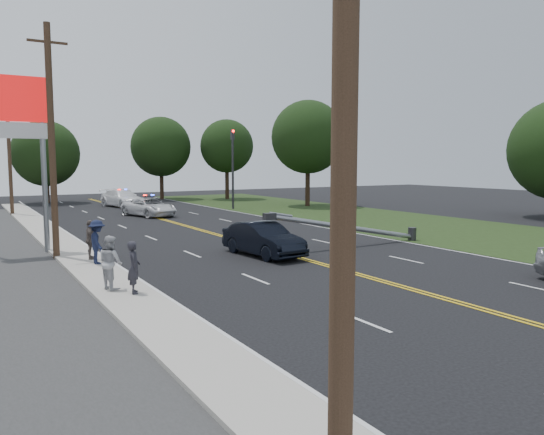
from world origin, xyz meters
TOP-DOWN VIEW (x-y plane):
  - ground at (0.00, 0.00)m, footprint 120.00×120.00m
  - sidewalk at (-8.40, 10.00)m, footprint 1.80×70.00m
  - grass_verge at (13.50, 10.00)m, footprint 12.00×80.00m
  - centerline_yellow at (0.00, 10.00)m, footprint 0.36×80.00m
  - pylon_sign at (-10.50, 14.00)m, footprint 3.20×0.35m
  - traffic_signal at (8.30, 30.00)m, footprint 0.28×0.41m
  - fallen_streetlight at (4.19, 8.00)m, footprint 9.36×0.44m
  - utility_pole_near at (-9.20, -8.00)m, footprint 1.60×0.28m
  - utility_pole_mid at (-9.20, 12.00)m, footprint 1.60×0.28m
  - utility_pole_far at (-9.20, 34.00)m, footprint 1.60×0.28m
  - tree_6 at (-5.02, 45.73)m, footprint 6.65×6.65m
  - tree_7 at (6.99, 45.45)m, footprint 6.66×6.66m
  - tree_8 at (13.51, 42.01)m, footprint 5.99×5.99m
  - tree_9 at (15.97, 29.44)m, footprint 6.93×6.93m
  - crashed_sedan at (-1.10, 7.99)m, footprint 2.02×4.71m
  - emergency_a at (-0.11, 27.67)m, footprint 3.61×5.46m
  - emergency_b at (0.39, 37.25)m, footprint 3.53×6.00m
  - bystander_a at (-8.16, 3.71)m, footprint 0.50×0.66m
  - bystander_b at (-8.64, 4.64)m, footprint 0.88×1.00m
  - bystander_c at (-8.06, 9.21)m, footprint 0.68×1.16m
  - bystander_d at (-8.08, 10.40)m, footprint 0.62×1.04m

SIDE VIEW (x-z plane):
  - ground at x=0.00m, z-range 0.00..0.00m
  - grass_verge at x=13.50m, z-range 0.00..0.01m
  - centerline_yellow at x=0.00m, z-range 0.01..0.01m
  - sidewalk at x=-8.40m, z-range 0.00..0.12m
  - emergency_a at x=-0.11m, z-range 0.00..1.39m
  - crashed_sedan at x=-1.10m, z-range 0.00..1.51m
  - emergency_b at x=0.39m, z-range 0.00..1.63m
  - fallen_streetlight at x=4.19m, z-range -0.04..1.88m
  - bystander_a at x=-8.16m, z-range 0.12..1.76m
  - bystander_d at x=-8.08m, z-range 0.12..1.77m
  - bystander_b at x=-8.64m, z-range 0.12..1.86m
  - bystander_c at x=-8.06m, z-range 0.12..1.89m
  - traffic_signal at x=8.30m, z-range 0.68..7.73m
  - tree_6 at x=-5.02m, z-range 0.86..9.24m
  - utility_pole_near at x=-9.20m, z-range 0.08..10.08m
  - utility_pole_mid at x=-9.20m, z-range 0.08..10.08m
  - utility_pole_far at x=-9.20m, z-range 0.08..10.08m
  - tree_7 at x=6.99m, z-range 1.27..10.50m
  - tree_8 at x=13.51m, z-range 1.48..10.44m
  - pylon_sign at x=-10.50m, z-range 2.00..10.00m
  - tree_9 at x=15.97m, z-range 1.53..11.54m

